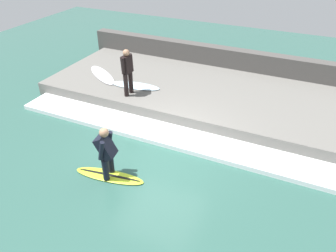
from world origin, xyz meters
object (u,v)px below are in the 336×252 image
surfer_riding (106,150)px  surfboard_waiting_near (135,86)px  surfboard_riding (109,176)px  surfboard_spare (102,75)px  surfer_waiting_near (127,70)px

surfer_riding → surfboard_waiting_near: 4.49m
surfboard_riding → surfboard_spare: size_ratio=0.97×
surfer_waiting_near → surfboard_spare: surfer_waiting_near is taller
surfboard_riding → surfboard_spare: bearing=35.8°
surfer_riding → surfboard_waiting_near: (4.19, 1.57, -0.34)m
surfer_waiting_near → surfboard_waiting_near: (0.64, 0.11, -0.89)m
surfboard_spare → surfboard_waiting_near: bearing=-100.6°
surfer_waiting_near → surfboard_waiting_near: size_ratio=0.84×
surfboard_riding → surfer_waiting_near: size_ratio=1.20×
surfboard_riding → surfer_waiting_near: surfer_waiting_near is taller
surfboard_waiting_near → surfboard_spare: same height
surfboard_waiting_near → surfboard_spare: size_ratio=0.96×
surfer_riding → surfboard_waiting_near: size_ratio=0.75×
surfboard_riding → surfboard_waiting_near: (4.19, 1.57, 0.50)m
surfer_riding → surfboard_spare: 5.57m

